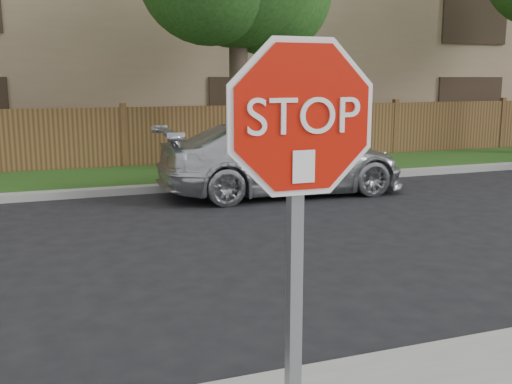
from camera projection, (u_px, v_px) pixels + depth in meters
name	position (u px, v px, depth m)	size (l,w,h in m)	color
ground	(332.00, 371.00, 4.82)	(90.00, 90.00, 0.00)	black
far_curb	(148.00, 189.00, 12.31)	(70.00, 0.30, 0.15)	gray
grass_strip	(135.00, 177.00, 13.84)	(70.00, 3.00, 0.12)	#1E4714
fence	(124.00, 139.00, 15.17)	(70.00, 0.12, 1.60)	#52311D
apartment_building	(96.00, 41.00, 19.82)	(35.20, 9.20, 7.20)	#9B8260
stop_sign	(299.00, 187.00, 2.78)	(1.01, 0.13, 2.55)	gray
sedan_right	(283.00, 158.00, 12.08)	(2.04, 5.02, 1.46)	silver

